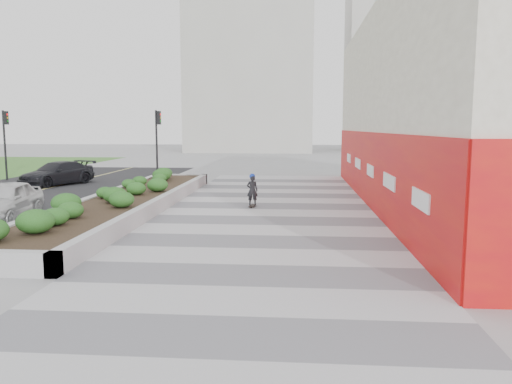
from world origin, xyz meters
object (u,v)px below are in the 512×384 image
planter (129,199)px  car_dark (57,173)px  traffic_signal_near (158,135)px  skateboarder (252,190)px  traffic_signal_far (5,134)px  car_white (4,201)px

planter → car_dark: (-6.72, 7.76, 0.23)m
traffic_signal_near → skateboarder: traffic_signal_near is taller
traffic_signal_near → traffic_signal_far: size_ratio=1.00×
traffic_signal_near → skateboarder: 11.78m
car_white → traffic_signal_near: bearing=74.7°
planter → car_white: bearing=-143.8°
car_dark → traffic_signal_far: bearing=174.8°
planter → car_white: (-3.54, -2.59, 0.25)m
skateboarder → car_dark: skateboarder is taller
traffic_signal_far → skateboarder: size_ratio=3.09×
traffic_signal_far → skateboarder: bearing=-30.1°
car_white → car_dark: size_ratio=0.89×
planter → traffic_signal_near: bearing=99.3°
car_white → car_dark: (-3.19, 10.34, -0.03)m
traffic_signal_near → car_white: bearing=-97.9°
planter → traffic_signal_near: (-1.73, 10.50, 2.34)m
car_white → car_dark: car_white is taller
skateboarder → car_white: (-8.32, -3.48, -0.02)m
car_white → car_dark: bearing=99.6°
traffic_signal_far → car_dark: 5.21m
car_dark → planter: bearing=-26.2°
traffic_signal_far → traffic_signal_near: bearing=3.1°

